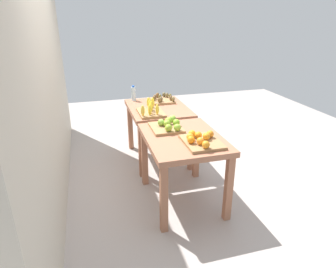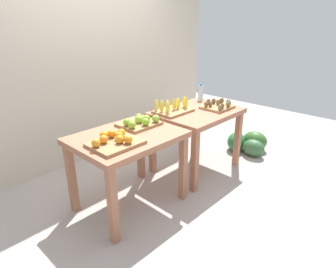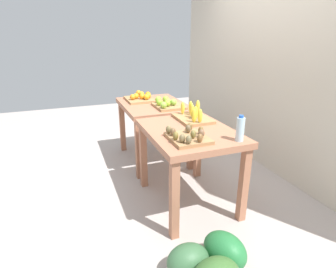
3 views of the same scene
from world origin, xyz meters
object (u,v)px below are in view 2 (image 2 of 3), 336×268
Objects in this scene: kiwi_bin at (218,106)px; banana_crate at (173,109)px; display_table_right at (197,119)px; orange_bin at (115,141)px; watermelon_pile at (248,143)px; display_table_left at (128,146)px; apple_bin at (140,122)px; water_bottle at (201,93)px.

banana_crate is at bearing 150.26° from kiwi_bin.
display_table_right is 1.36m from orange_bin.
kiwi_bin is 1.00m from watermelon_pile.
display_table_left is at bearing 180.00° from display_table_right.
kiwi_bin is (0.52, -0.30, -0.01)m from banana_crate.
orange_bin is at bearing -154.58° from display_table_left.
apple_bin is 1.98m from watermelon_pile.
orange_bin is 1.94× the size of water_bottle.
banana_crate is at bearing 10.99° from display_table_left.
orange_bin is (-1.35, -0.11, 0.16)m from display_table_right.
display_table_left is at bearing 173.04° from watermelon_pile.
apple_bin is (0.25, 0.10, 0.16)m from display_table_left.
banana_crate is 0.70m from water_bottle.
banana_crate reaches higher than orange_bin.
orange_bin is at bearing -165.75° from banana_crate.
watermelon_pile is at bearing -9.71° from kiwi_bin.
water_bottle reaches higher than apple_bin.
apple_bin reaches higher than display_table_right.
kiwi_bin is 0.45m from water_bottle.
water_bottle reaches higher than watermelon_pile.
water_bottle is (1.54, 0.27, 0.23)m from display_table_left.
water_bottle reaches higher than banana_crate.
orange_bin reaches higher than kiwi_bin.
display_table_left is at bearing -159.09° from apple_bin.
kiwi_bin reaches higher than display_table_left.
display_table_left is 0.30m from orange_bin.
watermelon_pile is (0.53, -0.53, -0.77)m from water_bottle.
orange_bin is 0.53m from apple_bin.
banana_crate is 1.93× the size of water_bottle.
watermelon_pile is at bearing -18.84° from banana_crate.
orange_bin is 1.21× the size of kiwi_bin.
display_table_left is at bearing 174.47° from kiwi_bin.
watermelon_pile is at bearing -14.86° from display_table_right.
banana_crate is 1.20× the size of kiwi_bin.
apple_bin is at bearing 168.34° from kiwi_bin.
banana_crate is at bearing 161.16° from watermelon_pile.
display_table_right is 2.83× the size of kiwi_bin.
display_table_left is at bearing 25.42° from orange_bin.
water_bottle is 0.36× the size of watermelon_pile.
water_bottle is at bearing 135.38° from watermelon_pile.
kiwi_bin reaches higher than watermelon_pile.
kiwi_bin is (0.25, -0.13, 0.15)m from display_table_right.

